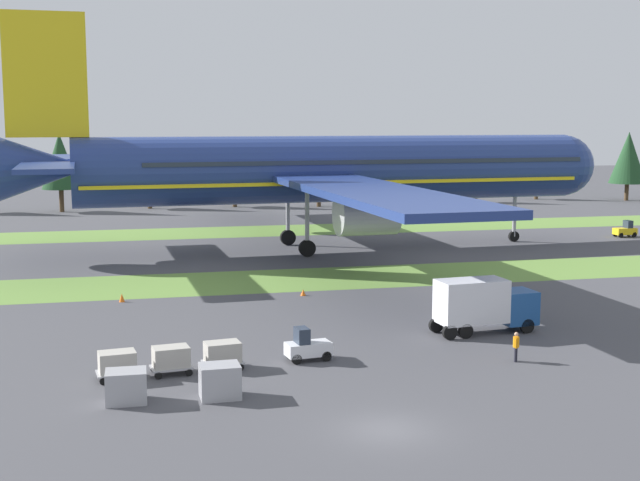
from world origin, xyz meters
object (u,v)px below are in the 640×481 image
Objects in this scene: taxiway_marker_0 at (122,298)px; cargo_dolly_second at (171,358)px; baggage_tug at (307,347)px; catering_truck at (484,303)px; ground_crew_marshaller at (516,346)px; uld_container_0 at (126,387)px; taxiway_marker_1 at (303,292)px; airliner at (319,169)px; cargo_dolly_lead at (223,353)px; uld_container_1 at (220,381)px; pushback_tractor at (625,230)px; cargo_dolly_third at (117,363)px.

cargo_dolly_second is at bearing -82.47° from taxiway_marker_0.
baggage_tug is 1.16× the size of cargo_dolly_second.
catering_truck is (12.67, 3.92, 1.14)m from baggage_tug.
ground_crew_marshaller reaches higher than uld_container_0.
cargo_dolly_second is at bearing -120.54° from taxiway_marker_1.
airliner is at bearing 178.48° from catering_truck.
uld_container_0 is at bearing -36.73° from cargo_dolly_second.
cargo_dolly_lead is at bearing 41.62° from uld_container_0.
catering_truck is 3.57× the size of uld_container_1.
airliner reaches higher than pushback_tractor.
cargo_dolly_second is 1.37× the size of ground_crew_marshaller.
taxiway_marker_1 is at bearing 141.99° from cargo_dolly_second.
baggage_tug is at bearing -16.41° from airliner.
uld_container_0 is at bearing -69.93° from baggage_tug.
catering_truck is at bearing 27.60° from uld_container_1.
taxiway_marker_1 is (9.24, 23.99, -0.60)m from uld_container_1.
cargo_dolly_lead is at bearing -22.38° from airliner.
uld_container_1 is 25.20m from taxiway_marker_0.
baggage_tug is 1.37× the size of uld_container_1.
cargo_dolly_third is 3.98m from uld_container_0.
airliner is 40.22× the size of uld_container_1.
cargo_dolly_second reaches higher than taxiway_marker_1.
pushback_tractor is at bearing 124.82° from baggage_tug.
pushback_tractor is (55.83, 44.67, -0.10)m from cargo_dolly_second.
cargo_dolly_lead is at bearing 107.13° from ground_crew_marshaller.
pushback_tractor reaches higher than cargo_dolly_second.
cargo_dolly_second is 19.69m from ground_crew_marshaller.
pushback_tractor is 51.13m from taxiway_marker_1.
cargo_dolly_third is at bearing 110.98° from ground_crew_marshaller.
cargo_dolly_lead is at bearing -80.78° from catering_truck.
cargo_dolly_lead is 16.87m from ground_crew_marshaller.
cargo_dolly_second is at bearing 115.07° from uld_container_1.
baggage_tug is at bearing 90.00° from cargo_dolly_third.
baggage_tug reaches higher than uld_container_1.
pushback_tractor is 1.33× the size of uld_container_1.
uld_container_0 is (-22.03, -2.47, -0.14)m from ground_crew_marshaller.
taxiway_marker_1 is at bearing 148.30° from cargo_dolly_lead.
cargo_dolly_second is (-2.88, -0.38, 0.00)m from cargo_dolly_lead.
catering_truck is 2.68× the size of pushback_tractor.
cargo_dolly_lead is at bearing 90.00° from cargo_dolly_third.
pushback_tractor is (37.80, 1.82, -7.84)m from airliner.
uld_container_0 is at bearing -89.47° from taxiway_marker_0.
pushback_tractor is at bearing 133.08° from catering_truck.
cargo_dolly_lead is 0.33× the size of catering_truck.
pushback_tractor reaches higher than cargo_dolly_lead.
ground_crew_marshaller is 22.75m from taxiway_marker_1.
taxiway_marker_0 is (-23.18, 15.14, -1.63)m from catering_truck.
baggage_tug is 1.16× the size of cargo_dolly_lead.
taxiway_marker_1 is at bearing 68.94° from uld_container_1.
taxiway_marker_0 is (0.22, 20.46, -0.60)m from cargo_dolly_third.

